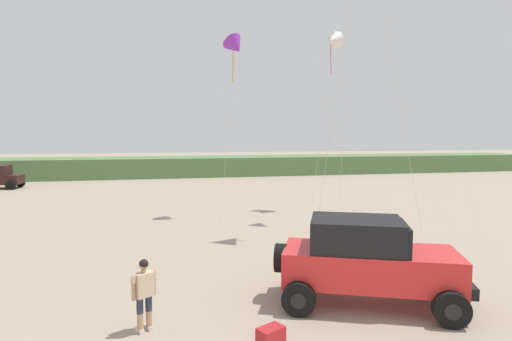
{
  "coord_description": "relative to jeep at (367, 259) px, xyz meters",
  "views": [
    {
      "loc": [
        -2.52,
        -5.14,
        4.38
      ],
      "look_at": [
        -0.11,
        5.33,
        3.5
      ],
      "focal_mm": 29.08,
      "sensor_mm": 36.0,
      "label": 1
    }
  ],
  "objects": [
    {
      "name": "dune_ridge",
      "position": [
        -3.9,
        37.69,
        -0.16
      ],
      "size": [
        90.0,
        7.03,
        2.08
      ],
      "primitive_type": "cube",
      "color": "#567A47",
      "rests_on": "ground_plane"
    },
    {
      "name": "kite_white_parafoil",
      "position": [
        -1.17,
        12.64,
        7.98
      ],
      "size": [
        1.89,
        2.79,
        9.94
      ],
      "color": "purple",
      "rests_on": "ground_plane"
    },
    {
      "name": "cooler_box",
      "position": [
        -2.99,
        -1.51,
        -1.01
      ],
      "size": [
        0.66,
        0.58,
        0.38
      ],
      "primitive_type": "cube",
      "rotation": [
        0.0,
        0.0,
        0.48
      ],
      "color": "#B21E23",
      "rests_on": "ground_plane"
    },
    {
      "name": "jeep",
      "position": [
        0.0,
        0.0,
        0.0
      ],
      "size": [
        5.0,
        3.89,
        2.26
      ],
      "color": "red",
      "rests_on": "ground_plane"
    },
    {
      "name": "kite_black_sled",
      "position": [
        4.73,
        13.32,
        8.76
      ],
      "size": [
        2.89,
        2.76,
        10.62
      ],
      "color": "white",
      "rests_on": "ground_plane"
    },
    {
      "name": "person_watching",
      "position": [
        -5.6,
        -0.3,
        -0.26
      ],
      "size": [
        0.55,
        0.45,
        1.67
      ],
      "color": "tan",
      "rests_on": "ground_plane"
    }
  ]
}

